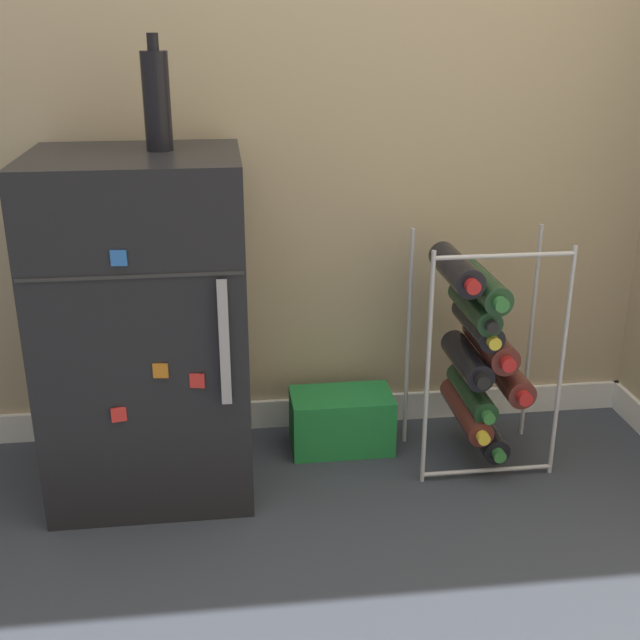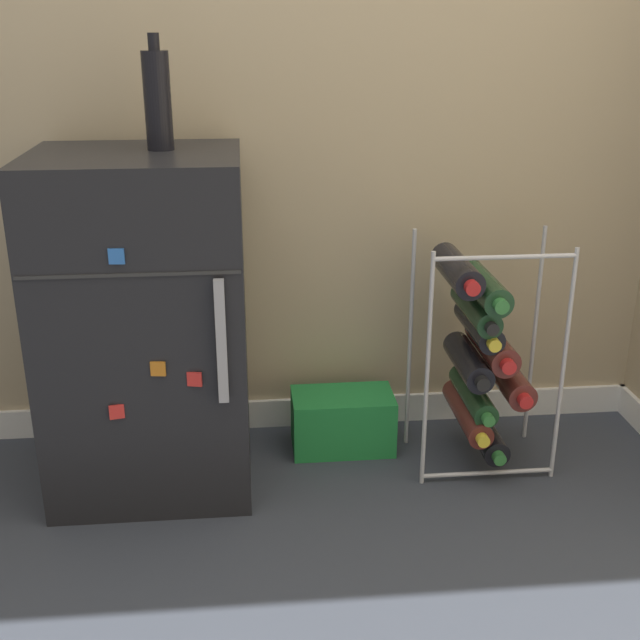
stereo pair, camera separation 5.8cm
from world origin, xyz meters
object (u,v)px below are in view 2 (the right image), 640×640
object	(u,v)px
mini_fridge	(146,326)
fridge_top_bottle	(158,99)
soda_box	(343,421)
wine_rack	(479,351)

from	to	relation	value
mini_fridge	fridge_top_bottle	xyz separation A→B (m)	(0.07, 0.04, 0.57)
soda_box	fridge_top_bottle	xyz separation A→B (m)	(-0.47, -0.07, 0.94)
mini_fridge	soda_box	world-z (taller)	mini_fridge
wine_rack	fridge_top_bottle	xyz separation A→B (m)	(-0.84, 0.04, 0.68)
wine_rack	soda_box	bearing A→B (deg)	163.44
mini_fridge	fridge_top_bottle	distance (m)	0.58
fridge_top_bottle	mini_fridge	bearing A→B (deg)	-147.60
mini_fridge	fridge_top_bottle	bearing A→B (deg)	32.40
mini_fridge	fridge_top_bottle	size ratio (longest dim) A/B	3.30
mini_fridge	wine_rack	distance (m)	0.91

